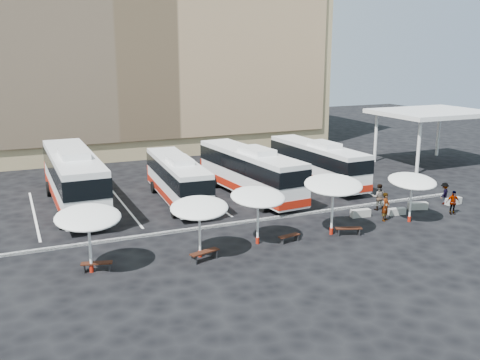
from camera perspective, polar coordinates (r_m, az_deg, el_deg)
name	(u,v)px	position (r m, az deg, el deg)	size (l,w,h in m)	color
ground	(245,226)	(33.76, 0.50, -4.90)	(120.00, 120.00, 0.00)	black
sandstone_building	(127,33)	(62.47, -12.01, 15.11)	(42.00, 18.25, 29.60)	tan
service_canopy	(432,114)	(54.31, 19.75, 6.66)	(10.00, 8.00, 5.20)	white
curb_divider	(241,222)	(34.17, 0.15, -4.53)	(34.00, 0.25, 0.15)	black
bay_lines	(202,195)	(40.87, -4.11, -1.61)	(24.15, 12.00, 0.01)	white
bus_0	(73,177)	(38.86, -17.34, 0.32)	(3.23, 13.53, 4.29)	white
bus_1	(177,178)	(38.77, -6.72, 0.20)	(3.04, 11.10, 3.48)	white
bus_2	(250,170)	(40.10, 1.04, 1.03)	(3.63, 12.34, 3.86)	white
bus_3	(317,161)	(44.40, 8.21, 1.97)	(2.96, 11.49, 3.62)	white
sunshade_0	(88,218)	(27.02, -15.91, -3.88)	(3.21, 3.25, 3.35)	white
sunshade_1	(199,208)	(28.05, -4.37, -2.99)	(3.96, 3.98, 3.21)	white
sunshade_2	(258,197)	(29.92, 1.92, -1.84)	(3.13, 3.17, 3.24)	white
sunshade_3	(333,185)	(31.83, 9.92, -0.54)	(4.45, 4.48, 3.59)	white
sunshade_4	(412,181)	(35.51, 17.89, -0.14)	(3.64, 3.67, 3.15)	white
wood_bench_0	(97,265)	(27.87, -15.03, -8.71)	(1.59, 0.79, 0.47)	black
wood_bench_1	(205,254)	(28.30, -3.81, -7.83)	(1.72, 0.90, 0.51)	black
wood_bench_2	(289,237)	(30.99, 5.26, -6.05)	(1.41, 0.59, 0.42)	black
wood_bench_3	(348,229)	(32.60, 11.50, -5.18)	(1.61, 0.93, 0.48)	black
conc_bench_0	(361,213)	(36.33, 12.74, -3.47)	(1.34, 0.45, 0.50)	gray
conc_bench_1	(397,211)	(37.42, 16.39, -3.24)	(1.20, 0.40, 0.45)	gray
conc_bench_2	(418,206)	(39.08, 18.44, -2.64)	(1.32, 0.44, 0.50)	gray
conc_bench_3	(453,201)	(41.23, 21.81, -2.10)	(1.28, 0.43, 0.48)	gray
passenger_0	(386,207)	(35.74, 15.27, -2.77)	(0.68, 0.45, 1.86)	black
passenger_1	(379,197)	(38.01, 14.61, -1.77)	(0.89, 0.69, 1.83)	black
passenger_2	(453,203)	(38.62, 21.77, -2.24)	(0.95, 0.39, 1.62)	black
passenger_3	(444,193)	(40.91, 20.93, -1.35)	(1.01, 0.58, 1.57)	black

